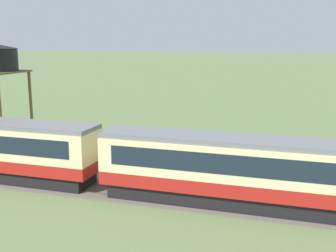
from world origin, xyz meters
The scene contains 2 objects.
passenger_train centered at (-18.14, 1.30, 2.24)m, with size 90.64×2.91×4.04m.
railway_track centered at (-21.99, 1.30, 0.01)m, with size 150.46×3.60×0.04m.
Camera 1 is at (-6.59, -21.87, 9.42)m, focal length 45.00 mm.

